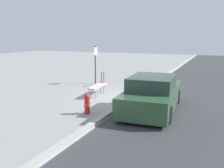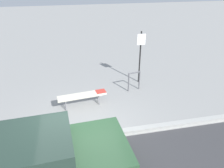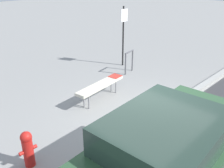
{
  "view_description": "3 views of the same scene",
  "coord_description": "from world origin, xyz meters",
  "px_view_note": "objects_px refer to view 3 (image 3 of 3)",
  "views": [
    {
      "loc": [
        -10.5,
        -3.66,
        2.86
      ],
      "look_at": [
        0.37,
        1.13,
        0.58
      ],
      "focal_mm": 40.0,
      "sensor_mm": 36.0,
      "label": 1
    },
    {
      "loc": [
        -0.19,
        -5.11,
        4.46
      ],
      "look_at": [
        1.19,
        1.37,
        1.04
      ],
      "focal_mm": 35.0,
      "sensor_mm": 36.0,
      "label": 2
    },
    {
      "loc": [
        -4.29,
        -2.98,
        3.45
      ],
      "look_at": [
        0.31,
        1.48,
        0.56
      ],
      "focal_mm": 40.0,
      "sensor_mm": 36.0,
      "label": 3
    }
  ],
  "objects_px": {
    "bike_rack": "(129,60)",
    "parked_car_near": "(167,152)",
    "sign_post": "(123,31)",
    "bench": "(101,85)",
    "fire_hydrant": "(28,148)"
  },
  "relations": [
    {
      "from": "sign_post",
      "to": "parked_car_near",
      "type": "distance_m",
      "value": 6.17
    },
    {
      "from": "bench",
      "to": "sign_post",
      "type": "xyz_separation_m",
      "value": [
        2.66,
        1.51,
        0.93
      ]
    },
    {
      "from": "sign_post",
      "to": "parked_car_near",
      "type": "bearing_deg",
      "value": -131.26
    },
    {
      "from": "bike_rack",
      "to": "parked_car_near",
      "type": "relative_size",
      "value": 0.19
    },
    {
      "from": "bike_rack",
      "to": "fire_hydrant",
      "type": "distance_m",
      "value": 5.38
    },
    {
      "from": "sign_post",
      "to": "fire_hydrant",
      "type": "distance_m",
      "value": 6.14
    },
    {
      "from": "parked_car_near",
      "to": "bike_rack",
      "type": "bearing_deg",
      "value": 44.09
    },
    {
      "from": "sign_post",
      "to": "fire_hydrant",
      "type": "xyz_separation_m",
      "value": [
        -5.52,
        -2.51,
        -0.98
      ]
    },
    {
      "from": "sign_post",
      "to": "parked_car_near",
      "type": "height_order",
      "value": "sign_post"
    },
    {
      "from": "bench",
      "to": "parked_car_near",
      "type": "relative_size",
      "value": 0.41
    },
    {
      "from": "bench",
      "to": "sign_post",
      "type": "distance_m",
      "value": 3.2
    },
    {
      "from": "sign_post",
      "to": "parked_car_near",
      "type": "xyz_separation_m",
      "value": [
        -4.04,
        -4.6,
        -0.75
      ]
    },
    {
      "from": "sign_post",
      "to": "bench",
      "type": "bearing_deg",
      "value": -150.33
    },
    {
      "from": "fire_hydrant",
      "to": "sign_post",
      "type": "bearing_deg",
      "value": 24.48
    },
    {
      "from": "fire_hydrant",
      "to": "bench",
      "type": "bearing_deg",
      "value": 19.23
    }
  ]
}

